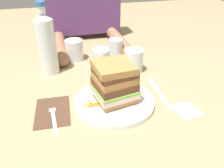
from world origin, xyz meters
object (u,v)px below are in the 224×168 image
object	(u,v)px
main_plate	(114,101)
napkin_dark	(53,111)
sandwich	(114,83)
fork	(53,115)
napkin_pink	(187,110)
empty_tumbler_1	(74,50)
knife	(160,94)
juice_glass	(134,62)
water_bottle	(47,43)
empty_tumbler_2	(116,49)
empty_tumbler_0	(101,57)

from	to	relation	value
main_plate	napkin_dark	world-z (taller)	main_plate
sandwich	fork	bearing A→B (deg)	-175.20
main_plate	napkin_pink	xyz separation A→B (m)	(0.21, -0.09, -0.01)
main_plate	empty_tumbler_1	xyz separation A→B (m)	(-0.09, 0.37, 0.04)
sandwich	knife	distance (m)	0.19
empty_tumbler_1	napkin_dark	bearing A→B (deg)	-106.92
juice_glass	water_bottle	xyz separation A→B (m)	(-0.33, 0.07, 0.08)
sandwich	napkin_pink	distance (m)	0.24
empty_tumbler_2	sandwich	bearing A→B (deg)	-106.23
empty_tumbler_0	empty_tumbler_1	xyz separation A→B (m)	(-0.11, 0.08, 0.01)
empty_tumbler_2	napkin_dark	bearing A→B (deg)	-131.37
napkin_dark	water_bottle	world-z (taller)	water_bottle
napkin_dark	knife	world-z (taller)	same
fork	water_bottle	size ratio (longest dim) A/B	0.60
juice_glass	water_bottle	size ratio (longest dim) A/B	0.33
water_bottle	napkin_pink	bearing A→B (deg)	-42.53
knife	empty_tumbler_0	bearing A→B (deg)	118.33
sandwich	juice_glass	xyz separation A→B (m)	(0.14, 0.20, -0.04)
main_plate	juice_glass	size ratio (longest dim) A/B	2.81
empty_tumbler_1	napkin_pink	distance (m)	0.55
knife	water_bottle	bearing A→B (deg)	144.11
water_bottle	empty_tumbler_1	bearing A→B (deg)	41.72
fork	sandwich	bearing A→B (deg)	4.80
sandwich	empty_tumbler_1	world-z (taller)	sandwich
empty_tumbler_2	main_plate	bearing A→B (deg)	-106.18
napkin_dark	empty_tumbler_1	world-z (taller)	empty_tumbler_1
empty_tumbler_0	sandwich	bearing A→B (deg)	-94.06
empty_tumbler_2	knife	bearing A→B (deg)	-78.04
napkin_dark	empty_tumbler_1	bearing A→B (deg)	73.08
juice_glass	water_bottle	distance (m)	0.35
sandwich	empty_tumbler_1	xyz separation A→B (m)	(-0.08, 0.37, -0.03)
fork	empty_tumbler_2	world-z (taller)	empty_tumbler_2
napkin_dark	empty_tumbler_2	world-z (taller)	empty_tumbler_2
water_bottle	empty_tumbler_2	size ratio (longest dim) A/B	3.11
sandwich	fork	world-z (taller)	sandwich
main_plate	knife	size ratio (longest dim) A/B	1.29
napkin_pink	juice_glass	bearing A→B (deg)	103.83
sandwich	knife	size ratio (longest dim) A/B	0.72
empty_tumbler_0	empty_tumbler_2	xyz separation A→B (m)	(0.08, 0.05, 0.01)
napkin_pink	knife	bearing A→B (deg)	110.19
empty_tumbler_0	napkin_pink	distance (m)	0.43
sandwich	empty_tumbler_2	bearing A→B (deg)	73.77
knife	main_plate	bearing A→B (deg)	-176.18
empty_tumbler_2	fork	bearing A→B (deg)	-129.42
empty_tumbler_0	juice_glass	bearing A→B (deg)	-37.23
water_bottle	napkin_pink	distance (m)	0.56
empty_tumbler_0	empty_tumbler_2	bearing A→B (deg)	34.22
fork	empty_tumbler_2	size ratio (longest dim) A/B	1.87
juice_glass	fork	bearing A→B (deg)	-146.79
napkin_pink	empty_tumbler_2	bearing A→B (deg)	104.03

